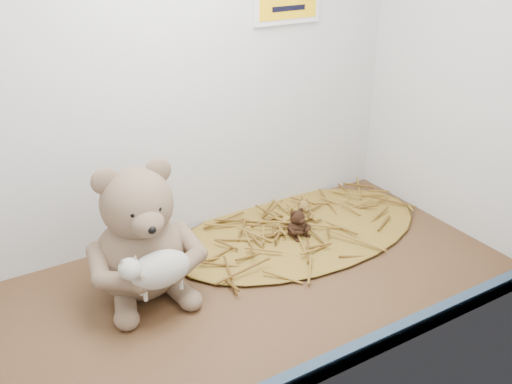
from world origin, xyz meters
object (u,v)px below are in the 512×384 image
mini_teddy_brown (297,222)px  mini_teddy_tan (303,210)px  toy_lamb (160,269)px  main_teddy (139,231)px

mini_teddy_brown → mini_teddy_tan: bearing=38.1°
toy_lamb → mini_teddy_tan: 48.24cm
main_teddy → toy_lamb: main_teddy is taller
main_teddy → mini_teddy_tan: size_ratio=4.61×
mini_teddy_tan → mini_teddy_brown: 7.29cm
mini_teddy_brown → main_teddy: bearing=175.7°
main_teddy → mini_teddy_tan: (44.90, 5.77, -10.16)cm
main_teddy → toy_lamb: 11.01cm
toy_lamb → mini_teddy_tan: (44.90, 16.26, -6.82)cm
toy_lamb → mini_teddy_brown: 41.68cm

